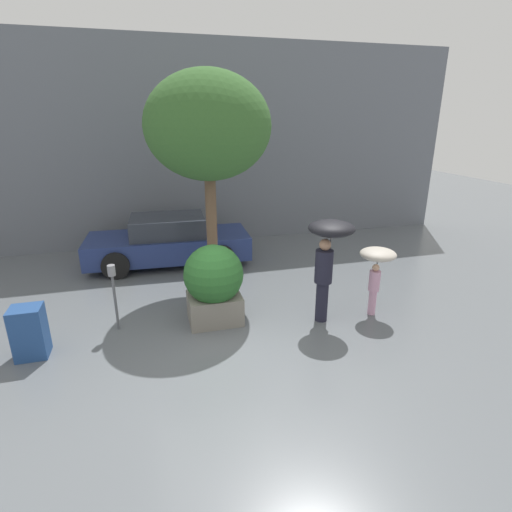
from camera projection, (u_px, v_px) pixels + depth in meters
ground_plane at (219, 346)px, 7.05m from camera, size 40.00×40.00×0.00m
building_facade at (177, 146)px, 11.97m from camera, size 18.00×0.30×6.00m
planter_box at (214, 282)px, 7.66m from camera, size 1.15×1.15×1.57m
person_adult at (328, 247)px, 7.53m from camera, size 0.88×0.88×2.01m
person_child at (377, 262)px, 7.91m from camera, size 0.71×0.71×1.38m
parked_car_near at (169, 242)px, 10.86m from camera, size 4.36×2.05×1.32m
street_tree at (208, 127)px, 8.36m from camera, size 2.67×2.67×4.79m
parking_meter at (113, 284)px, 7.32m from camera, size 0.14×0.14×1.30m
newspaper_box at (29, 332)px, 6.63m from camera, size 0.50×0.44×0.90m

